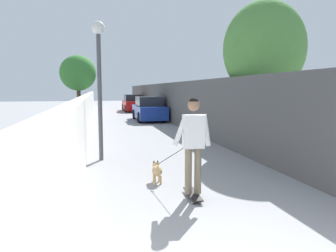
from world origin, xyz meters
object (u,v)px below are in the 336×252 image
dog (157,170)px  car_far (133,103)px  tree_left_near (78,73)px  skateboard (193,194)px  tree_right_mid (264,49)px  person_skateboarder (193,138)px  lamp_post (99,65)px  car_near (149,109)px

dog → car_far: 22.69m
tree_left_near → skateboard: (-16.21, -2.83, -2.98)m
tree_right_mid → person_skateboarder: tree_right_mid is taller
tree_right_mid → skateboard: tree_right_mid is taller
person_skateboarder → dog: size_ratio=1.28×
tree_right_mid → lamp_post: 5.76m
tree_right_mid → car_near: size_ratio=1.22×
tree_right_mid → person_skateboarder: 6.58m
skateboard → dog: (1.11, 0.47, 0.21)m
tree_left_near → dog: (-15.10, -2.36, -2.77)m
tree_right_mid → skateboard: (-4.71, 4.00, -3.32)m
skateboard → dog: 1.22m
person_skateboarder → car_near: 14.77m
person_skateboarder → car_near: (14.68, -1.60, -0.41)m
car_near → car_far: (9.02, -0.00, 0.00)m
tree_right_mid → car_near: 10.59m
lamp_post → skateboard: lamp_post is taller
lamp_post → tree_left_near: bearing=5.5°
tree_left_near → dog: bearing=-171.1°
lamp_post → tree_right_mid: bearing=-78.9°
lamp_post → dog: lamp_post is taller
skateboard → person_skateboarder: (-0.00, -0.00, 1.06)m
lamp_post → skateboard: size_ratio=4.76×
car_near → car_far: 9.02m
lamp_post → dog: (-2.50, -1.14, -2.41)m
tree_right_mid → car_far: (18.98, 2.40, -2.67)m
tree_left_near → car_near: 5.23m
person_skateboarder → dog: (1.11, 0.47, -0.85)m
person_skateboarder → dog: bearing=22.9°
lamp_post → car_far: lamp_post is taller
tree_right_mid → skateboard: size_ratio=6.22×
car_far → tree_right_mid: bearing=-172.8°
person_skateboarder → car_near: size_ratio=0.43×
tree_left_near → tree_right_mid: size_ratio=0.84×
tree_right_mid → lamp_post: bearing=101.1°
tree_right_mid → dog: (-3.60, 4.47, -3.11)m
person_skateboarder → lamp_post: bearing=24.0°
tree_left_near → skateboard: size_ratio=5.21×
lamp_post → skateboard: (-3.61, -1.61, -2.61)m
person_skateboarder → tree_right_mid: bearing=-40.3°
skateboard → person_skateboarder: person_skateboarder is taller
tree_right_mid → lamp_post: size_ratio=1.31×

